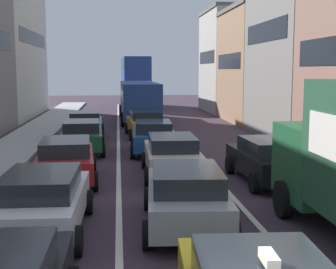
# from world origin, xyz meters

# --- Properties ---
(sidewalk_left) EXTENTS (2.60, 64.00, 0.14)m
(sidewalk_left) POSITION_xyz_m (-6.70, 20.00, 0.07)
(sidewalk_left) COLOR #B0B0B0
(sidewalk_left) RESTS_ON ground
(lane_stripe_left) EXTENTS (0.16, 60.00, 0.01)m
(lane_stripe_left) POSITION_xyz_m (-1.70, 20.00, 0.01)
(lane_stripe_left) COLOR silver
(lane_stripe_left) RESTS_ON ground
(lane_stripe_right) EXTENTS (0.16, 60.00, 0.01)m
(lane_stripe_right) POSITION_xyz_m (1.70, 20.00, 0.01)
(lane_stripe_right) COLOR silver
(lane_stripe_right) RESTS_ON ground
(building_row_right) EXTENTS (7.20, 43.90, 10.99)m
(building_row_right) POSITION_xyz_m (9.90, 22.08, 4.67)
(building_row_right) COLOR #B2ADA3
(building_row_right) RESTS_ON ground
(sedan_centre_lane_second) EXTENTS (2.29, 4.41, 1.49)m
(sedan_centre_lane_second) POSITION_xyz_m (-0.09, 6.94, 0.80)
(sedan_centre_lane_second) COLOR gray
(sedan_centre_lane_second) RESTS_ON ground
(wagon_left_lane_second) EXTENTS (2.13, 4.33, 1.49)m
(wagon_left_lane_second) POSITION_xyz_m (-3.45, 6.80, 0.80)
(wagon_left_lane_second) COLOR silver
(wagon_left_lane_second) RESTS_ON ground
(hatchback_centre_lane_third) EXTENTS (2.13, 4.33, 1.49)m
(hatchback_centre_lane_third) POSITION_xyz_m (0.20, 12.59, 0.80)
(hatchback_centre_lane_third) COLOR beige
(hatchback_centre_lane_third) RESTS_ON ground
(sedan_left_lane_third) EXTENTS (2.29, 4.41, 1.49)m
(sedan_left_lane_third) POSITION_xyz_m (-3.46, 12.06, 0.80)
(sedan_left_lane_third) COLOR #A51E1E
(sedan_left_lane_third) RESTS_ON ground
(coupe_centre_lane_fourth) EXTENTS (2.20, 4.37, 1.49)m
(coupe_centre_lane_fourth) POSITION_xyz_m (-0.11, 17.55, 0.80)
(coupe_centre_lane_fourth) COLOR #194C8C
(coupe_centre_lane_fourth) RESTS_ON ground
(sedan_left_lane_fourth) EXTENTS (2.22, 4.38, 1.49)m
(sedan_left_lane_fourth) POSITION_xyz_m (-3.36, 18.06, 0.80)
(sedan_left_lane_fourth) COLOR #19592D
(sedan_left_lane_fourth) RESTS_ON ground
(sedan_centre_lane_fifth) EXTENTS (2.27, 4.40, 1.49)m
(sedan_centre_lane_fifth) POSITION_xyz_m (-0.18, 23.16, 0.80)
(sedan_centre_lane_fifth) COLOR #B29319
(sedan_centre_lane_fifth) RESTS_ON ground
(sedan_left_lane_fifth) EXTENTS (2.18, 4.36, 1.49)m
(sedan_left_lane_fifth) POSITION_xyz_m (-3.53, 23.00, 0.80)
(sedan_left_lane_fifth) COLOR #759EB7
(sedan_left_lane_fifth) RESTS_ON ground
(sedan_right_lane_behind_truck) EXTENTS (2.17, 4.35, 1.49)m
(sedan_right_lane_behind_truck) POSITION_xyz_m (3.35, 11.39, 0.80)
(sedan_right_lane_behind_truck) COLOR black
(sedan_right_lane_behind_truck) RESTS_ON ground
(bus_mid_queue_primary) EXTENTS (2.89, 10.53, 2.90)m
(bus_mid_queue_primary) POSITION_xyz_m (-0.16, 31.39, 1.76)
(bus_mid_queue_primary) COLOR navy
(bus_mid_queue_primary) RESTS_ON ground
(bus_far_queue_secondary) EXTENTS (2.96, 10.55, 5.06)m
(bus_far_queue_secondary) POSITION_xyz_m (0.06, 45.49, 2.83)
(bus_far_queue_secondary) COLOR navy
(bus_far_queue_secondary) RESTS_ON ground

